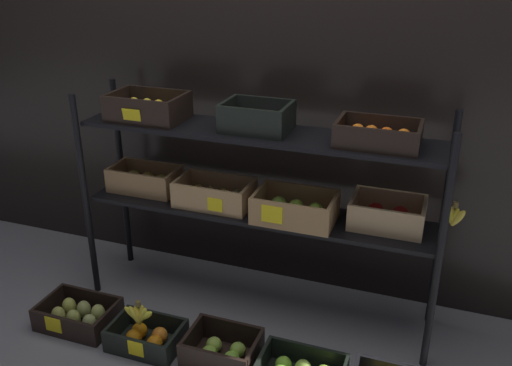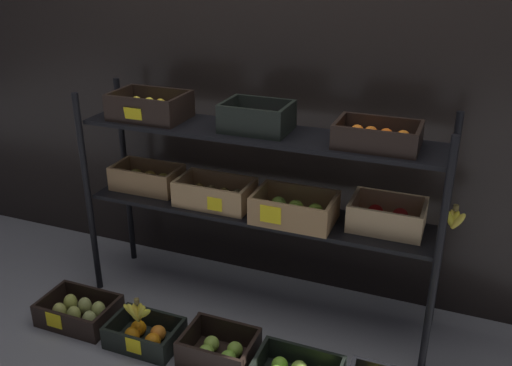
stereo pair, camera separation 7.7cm
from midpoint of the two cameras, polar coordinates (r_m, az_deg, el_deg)
The scene contains 7 objects.
ground_plane at distance 2.92m, azimuth -0.77°, elevation -12.44°, with size 10.00×10.00×0.00m, color gray.
storefront_wall at distance 2.79m, azimuth 1.79°, elevation 10.31°, with size 4.10×0.12×2.16m, color black.
display_rack at distance 2.57m, azimuth -1.07°, elevation 0.96°, with size 1.81×0.36×1.08m.
crate_ground_pear at distance 2.90m, azimuth -18.63°, elevation -12.87°, with size 0.36×0.25×0.12m.
crate_ground_orange at distance 2.69m, azimuth -12.09°, elevation -15.35°, with size 0.33×0.23×0.11m.
crate_ground_apple_green at distance 2.56m, azimuth -4.35°, elevation -16.98°, with size 0.32×0.24×0.13m.
banana_bunch_loose at distance 2.63m, azimuth -12.86°, elevation -13.16°, with size 0.16×0.05×0.13m.
Camera 1 is at (0.80, -2.23, 1.71)m, focal length 38.64 mm.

